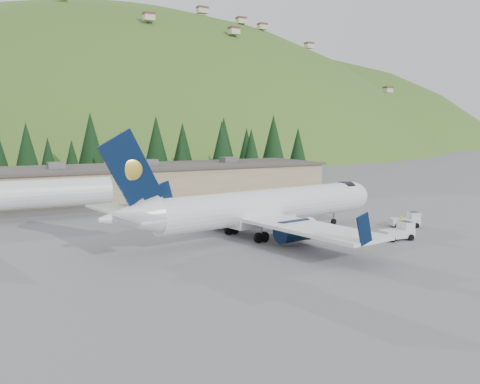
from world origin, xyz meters
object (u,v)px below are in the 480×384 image
ramp_worker (400,223)px  terminal_building (120,181)px  baggage_tug_b (407,220)px  airliner (260,208)px  baggage_tug_a (399,232)px

ramp_worker → terminal_building: bearing=-69.4°
terminal_building → ramp_worker: terminal_building is taller
baggage_tug_b → ramp_worker: baggage_tug_b is taller
airliner → baggage_tug_a: bearing=-43.5°
baggage_tug_a → ramp_worker: bearing=50.5°
baggage_tug_a → baggage_tug_b: size_ratio=1.00×
baggage_tug_b → terminal_building: terminal_building is taller
baggage_tug_b → baggage_tug_a: bearing=-116.3°
terminal_building → airliner: bearing=-84.0°
airliner → baggage_tug_b: (17.79, -3.49, -2.25)m
airliner → terminal_building: size_ratio=0.48×
airliner → ramp_worker: (15.29, -4.87, -2.20)m
airliner → ramp_worker: 16.20m
airliner → baggage_tug_a: size_ratio=9.49×
baggage_tug_a → ramp_worker: (3.54, 3.35, 0.01)m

